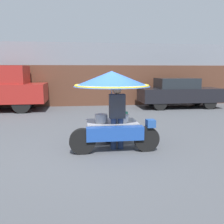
# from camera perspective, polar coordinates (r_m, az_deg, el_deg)

# --- Properties ---
(ground_plane) EXTENTS (36.00, 36.00, 0.00)m
(ground_plane) POSITION_cam_1_polar(r_m,az_deg,el_deg) (6.17, -2.80, -8.79)
(ground_plane) COLOR #4C4F54
(shopfront_building) EXTENTS (28.00, 2.06, 3.41)m
(shopfront_building) POSITION_cam_1_polar(r_m,az_deg,el_deg) (14.76, -5.97, 8.49)
(shopfront_building) COLOR gray
(shopfront_building) RESTS_ON ground
(vendor_motorcycle_cart) EXTENTS (2.15, 1.92, 1.92)m
(vendor_motorcycle_cart) POSITION_cam_1_polar(r_m,az_deg,el_deg) (6.24, 0.07, 5.36)
(vendor_motorcycle_cart) COLOR black
(vendor_motorcycle_cart) RESTS_ON ground
(vendor_person) EXTENTS (0.38, 0.22, 1.58)m
(vendor_person) POSITION_cam_1_polar(r_m,az_deg,el_deg) (6.10, 1.17, -0.45)
(vendor_person) COLOR navy
(vendor_person) RESTS_ON ground
(parked_car) EXTENTS (4.21, 1.67, 1.54)m
(parked_car) POSITION_cam_1_polar(r_m,az_deg,el_deg) (13.51, 15.07, 4.33)
(parked_car) COLOR black
(parked_car) RESTS_ON ground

